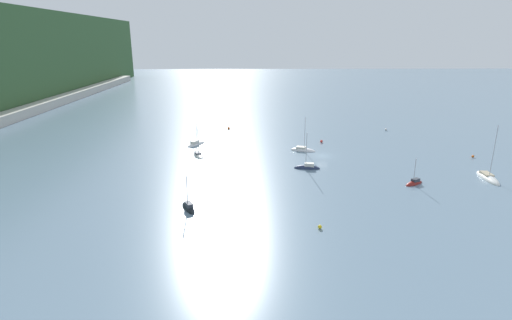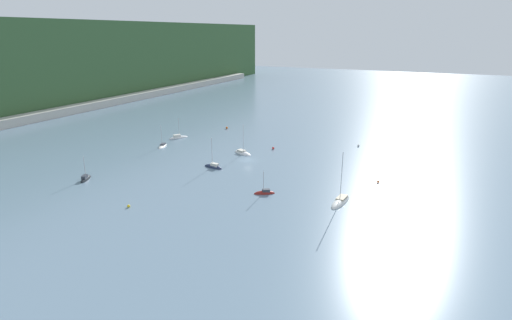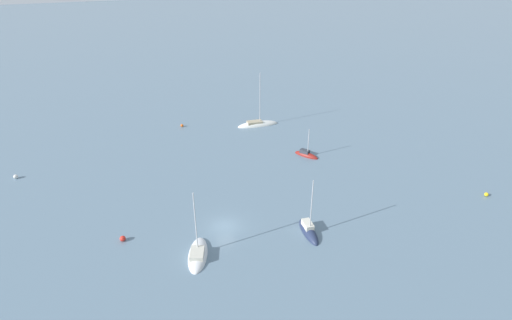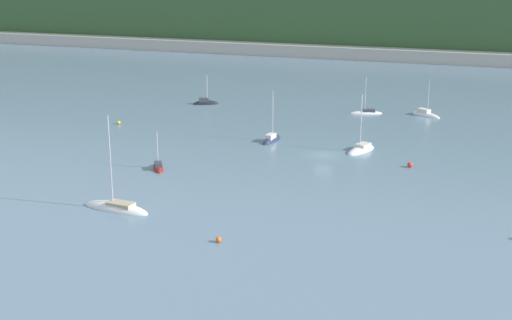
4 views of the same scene
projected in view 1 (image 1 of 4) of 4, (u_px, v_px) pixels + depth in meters
ground_plane at (323, 156)px, 99.96m from camera, size 600.00×600.00×0.00m
sailboat_0 at (414, 184)px, 80.55m from camera, size 3.69×4.81×6.10m
sailboat_1 at (303, 150)px, 104.54m from camera, size 4.56×7.11×9.73m
sailboat_2 at (488, 178)px, 83.67m from camera, size 9.12×3.28×12.48m
sailboat_3 at (198, 156)px, 99.89m from camera, size 6.46×3.86×7.66m
sailboat_4 at (189, 208)px, 68.73m from camera, size 5.44×3.57×6.76m
sailboat_5 at (307, 168)px, 90.15m from camera, size 2.34×5.98×9.12m
sailboat_6 at (196, 144)px, 110.29m from camera, size 6.45×5.19×7.69m
mooring_buoy_0 at (321, 141)px, 112.59m from camera, size 0.76×0.76×0.76m
mooring_buoy_1 at (386, 129)px, 127.36m from camera, size 0.72×0.72×0.72m
mooring_buoy_2 at (320, 227)px, 61.59m from camera, size 0.62×0.62×0.62m
mooring_buoy_3 at (473, 156)px, 98.45m from camera, size 0.63×0.63×0.63m
mooring_buoy_4 at (229, 128)px, 128.87m from camera, size 0.83×0.83×0.83m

